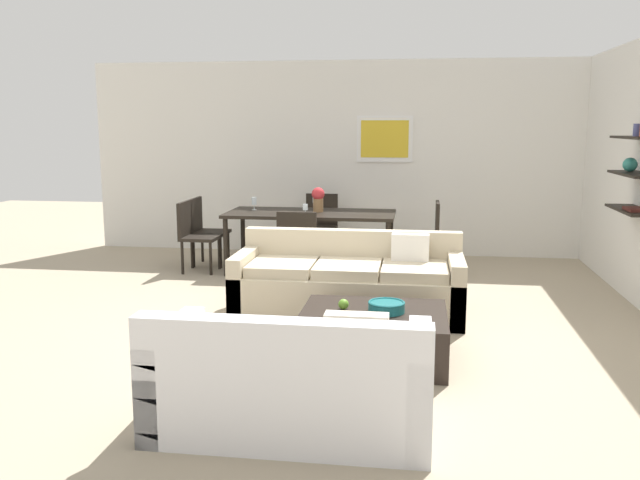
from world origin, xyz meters
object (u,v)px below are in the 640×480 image
object	(u,v)px
dining_chair_left_far	(204,227)
wine_glass_left_far	(254,201)
wine_glass_foot	(305,208)
centerpiece_vase	(318,198)
loveseat_white	(293,382)
dining_chair_head	(321,222)
wine_glass_head	(316,200)
sofa_beige	(349,285)
dining_chair_right_far	(428,232)
dining_chair_foot	(298,244)
dining_chair_left_near	(194,232)
coffee_table	(373,336)
decorative_bowl	(386,306)
dining_table	(311,217)
apple_on_coffee_table	(343,304)

from	to	relation	value
dining_chair_left_far	wine_glass_left_far	size ratio (longest dim) A/B	5.41
wine_glass_foot	centerpiece_vase	world-z (taller)	centerpiece_vase
dining_chair_left_far	wine_glass_foot	world-z (taller)	wine_glass_foot
loveseat_white	dining_chair_head	size ratio (longest dim) A/B	1.89
wine_glass_head	sofa_beige	bearing A→B (deg)	-73.42
dining_chair_right_far	wine_glass_left_far	distance (m)	2.22
dining_chair_head	wine_glass_left_far	xyz separation A→B (m)	(-0.75, -0.76, 0.35)
dining_chair_foot	wine_glass_left_far	bearing A→B (deg)	127.03
dining_chair_head	wine_glass_left_far	distance (m)	1.12
dining_chair_left_near	coffee_table	bearing A→B (deg)	-49.82
wine_glass_left_far	centerpiece_vase	world-z (taller)	centerpiece_vase
dining_chair_right_far	wine_glass_foot	size ratio (longest dim) A/B	5.92
loveseat_white	wine_glass_head	size ratio (longest dim) A/B	10.85
decorative_bowl	dining_chair_head	bearing A→B (deg)	105.40
loveseat_white	dining_chair_foot	world-z (taller)	dining_chair_foot
wine_glass_left_far	wine_glass_foot	size ratio (longest dim) A/B	1.09
wine_glass_foot	loveseat_white	bearing A→B (deg)	-81.59
sofa_beige	wine_glass_left_far	distance (m)	2.49
dining_table	dining_chair_head	xyz separation A→B (m)	(0.00, 0.87, -0.18)
loveseat_white	dining_chair_foot	bearing A→B (deg)	99.51
loveseat_white	apple_on_coffee_table	size ratio (longest dim) A/B	19.89
decorative_bowl	dining_chair_foot	xyz separation A→B (m)	(-1.09, 2.19, 0.08)
sofa_beige	dining_chair_left_far	size ratio (longest dim) A/B	2.47
dining_chair_left_far	wine_glass_head	xyz separation A→B (m)	(1.44, 0.20, 0.35)
coffee_table	dining_chair_foot	distance (m)	2.45
apple_on_coffee_table	wine_glass_foot	bearing A→B (deg)	105.82
dining_chair_foot	wine_glass_foot	xyz separation A→B (m)	(-0.00, 0.47, 0.35)
loveseat_white	dining_chair_left_far	size ratio (longest dim) A/B	1.89
loveseat_white	dining_chair_left_near	bearing A→B (deg)	115.98
loveseat_white	coffee_table	bearing A→B (deg)	72.77
sofa_beige	coffee_table	world-z (taller)	sofa_beige
coffee_table	centerpiece_vase	size ratio (longest dim) A/B	3.72
wine_glass_head	centerpiece_vase	bearing A→B (deg)	-76.43
coffee_table	dining_chair_left_far	xyz separation A→B (m)	(-2.43, 3.30, 0.31)
dining_table	dining_chair_head	bearing A→B (deg)	90.00
decorative_bowl	dining_chair_left_near	bearing A→B (deg)	131.52
dining_chair_head	dining_chair_right_far	bearing A→B (deg)	-24.68
dining_chair_right_far	wine_glass_foot	world-z (taller)	wine_glass_foot
dining_table	wine_glass_head	xyz separation A→B (m)	(0.00, 0.41, 0.17)
dining_chair_foot	wine_glass_head	bearing A→B (deg)	90.00
sofa_beige	apple_on_coffee_table	world-z (taller)	sofa_beige
dining_chair_head	dining_table	bearing A→B (deg)	-90.00
sofa_beige	dining_chair_head	bearing A→B (deg)	103.86
decorative_bowl	dining_chair_foot	world-z (taller)	dining_chair_foot
loveseat_white	centerpiece_vase	xyz separation A→B (m)	(-0.50, 4.43, 0.63)
coffee_table	dining_chair_left_far	size ratio (longest dim) A/B	1.29
centerpiece_vase	dining_chair_left_far	bearing A→B (deg)	173.93
apple_on_coffee_table	dining_chair_head	xyz separation A→B (m)	(-0.75, 3.91, 0.08)
wine_glass_foot	dining_chair_left_near	bearing A→B (deg)	172.23
coffee_table	wine_glass_foot	distance (m)	2.93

